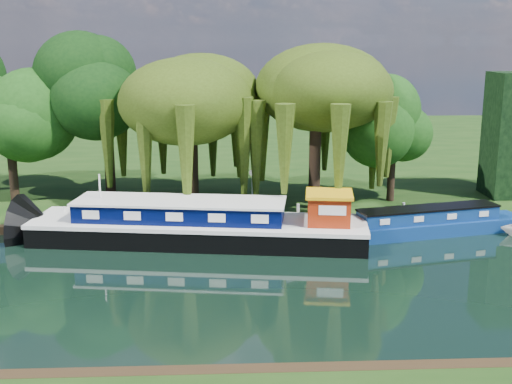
{
  "coord_description": "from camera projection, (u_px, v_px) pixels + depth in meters",
  "views": [
    {
      "loc": [
        -1.0,
        -26.32,
        10.36
      ],
      "look_at": [
        0.5,
        5.7,
        2.8
      ],
      "focal_mm": 45.0,
      "sensor_mm": 36.0,
      "label": 1
    }
  ],
  "objects": [
    {
      "name": "mooring_posts",
      "position": [
        236.0,
        213.0,
        35.94
      ],
      "size": [
        19.16,
        0.16,
        1.0
      ],
      "color": "silver",
      "rests_on": "far_bank"
    },
    {
      "name": "narrowboat",
      "position": [
        428.0,
        224.0,
        35.13
      ],
      "size": [
        11.52,
        4.41,
        1.66
      ],
      "rotation": [
        0.0,
        0.0,
        0.23
      ],
      "color": "navy",
      "rests_on": "ground"
    },
    {
      "name": "willow_right",
      "position": [
        316.0,
        101.0,
        37.58
      ],
      "size": [
        7.3,
        7.3,
        8.9
      ],
      "color": "black",
      "rests_on": "far_bank"
    },
    {
      "name": "willow_left",
      "position": [
        191.0,
        102.0,
        38.88
      ],
      "size": [
        7.25,
        7.25,
        8.69
      ],
      "color": "black",
      "rests_on": "far_bank"
    },
    {
      "name": "lamppost",
      "position": [
        252.0,
        180.0,
        37.69
      ],
      "size": [
        0.36,
        0.36,
        2.56
      ],
      "color": "silver",
      "rests_on": "far_bank"
    },
    {
      "name": "ground",
      "position": [
        251.0,
        284.0,
        28.01
      ],
      "size": [
        120.0,
        120.0,
        0.0
      ],
      "primitive_type": "plane",
      "color": "black"
    },
    {
      "name": "tree_far_mid",
      "position": [
        106.0,
        94.0,
        40.87
      ],
      "size": [
        5.87,
        5.87,
        9.61
      ],
      "color": "black",
      "rests_on": "far_bank"
    },
    {
      "name": "tree_far_right",
      "position": [
        394.0,
        127.0,
        39.83
      ],
      "size": [
        4.16,
        4.16,
        6.81
      ],
      "color": "black",
      "rests_on": "far_bank"
    },
    {
      "name": "reeds_near",
      "position": [
        471.0,
        351.0,
        20.84
      ],
      "size": [
        33.7,
        1.5,
        1.1
      ],
      "color": "#1C4111",
      "rests_on": "ground"
    },
    {
      "name": "far_bank",
      "position": [
        237.0,
        150.0,
        61.02
      ],
      "size": [
        120.0,
        52.0,
        0.45
      ],
      "primitive_type": "cube",
      "color": "black",
      "rests_on": "ground"
    },
    {
      "name": "dutch_barge",
      "position": [
        202.0,
        225.0,
        33.7
      ],
      "size": [
        17.94,
        6.38,
        3.71
      ],
      "rotation": [
        0.0,
        0.0,
        -0.14
      ],
      "color": "black",
      "rests_on": "ground"
    },
    {
      "name": "tree_far_left",
      "position": [
        8.0,
        115.0,
        39.31
      ],
      "size": [
        4.97,
        4.97,
        8.0
      ],
      "color": "black",
      "rests_on": "far_bank"
    }
  ]
}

